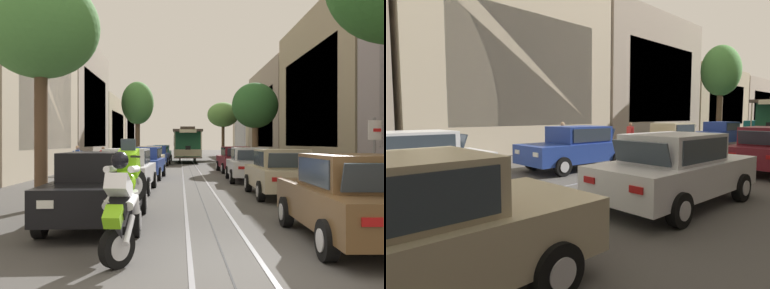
% 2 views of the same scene
% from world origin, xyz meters
% --- Properties ---
extents(ground_plane, '(160.24, 160.24, 0.00)m').
position_xyz_m(ground_plane, '(0.00, 25.64, 0.00)').
color(ground_plane, '#4C4947').
extents(building_facade_left, '(5.68, 63.80, 10.05)m').
position_xyz_m(building_facade_left, '(-10.46, 27.77, 4.45)').
color(building_facade_left, gray).
rests_on(building_facade_left, ground).
extents(parked_car_white_second_left, '(2.07, 4.39, 1.58)m').
position_xyz_m(parked_car_white_second_left, '(-2.65, 9.52, 0.80)').
color(parked_car_white_second_left, silver).
rests_on(parked_car_white_second_left, ground).
extents(parked_car_blue_mid_left, '(2.14, 4.42, 1.58)m').
position_xyz_m(parked_car_blue_mid_left, '(-2.50, 15.36, 0.80)').
color(parked_car_blue_mid_left, '#233D93').
rests_on(parked_car_blue_mid_left, ground).
extents(parked_car_beige_fourth_left, '(2.05, 4.38, 1.58)m').
position_xyz_m(parked_car_beige_fourth_left, '(-2.72, 22.52, 0.80)').
color(parked_car_beige_fourth_left, '#C1B28E').
rests_on(parked_car_beige_fourth_left, ground).
extents(parked_car_blue_fifth_left, '(2.12, 4.41, 1.58)m').
position_xyz_m(parked_car_blue_fifth_left, '(-2.53, 28.33, 0.80)').
color(parked_car_blue_fifth_left, '#233D93').
rests_on(parked_car_blue_fifth_left, ground).
extents(parked_car_teal_sixth_left, '(2.04, 4.38, 1.58)m').
position_xyz_m(parked_car_teal_sixth_left, '(-2.51, 35.35, 0.80)').
color(parked_car_teal_sixth_left, '#196B70').
rests_on(parked_car_teal_sixth_left, ground).
extents(parked_car_beige_second_right, '(2.05, 4.38, 1.58)m').
position_xyz_m(parked_car_beige_second_right, '(2.67, 7.88, 0.80)').
color(parked_car_beige_second_right, '#C1B28E').
rests_on(parked_car_beige_second_right, ground).
extents(parked_car_white_mid_right, '(2.11, 4.41, 1.58)m').
position_xyz_m(parked_car_white_mid_right, '(2.53, 13.57, 0.80)').
color(parked_car_white_mid_right, silver).
rests_on(parked_car_white_mid_right, ground).
extents(parked_car_maroon_fourth_right, '(2.09, 4.40, 1.58)m').
position_xyz_m(parked_car_maroon_fourth_right, '(2.69, 19.77, 0.80)').
color(parked_car_maroon_fourth_right, maroon).
rests_on(parked_car_maroon_fourth_right, ground).
extents(street_tree_kerb_left_second, '(2.97, 3.22, 7.46)m').
position_xyz_m(street_tree_kerb_left_second, '(-4.60, 33.03, 5.42)').
color(street_tree_kerb_left_second, brown).
rests_on(street_tree_kerb_left_second, ground).
extents(pedestrian_on_left_pavement, '(0.55, 0.29, 1.54)m').
position_xyz_m(pedestrian_on_left_pavement, '(-6.01, 23.30, 0.87)').
color(pedestrian_on_left_pavement, slate).
rests_on(pedestrian_on_left_pavement, ground).
extents(pedestrian_on_right_pavement, '(0.55, 0.39, 1.65)m').
position_xyz_m(pedestrian_on_right_pavement, '(-6.55, 18.20, 0.93)').
color(pedestrian_on_right_pavement, black).
rests_on(pedestrian_on_right_pavement, ground).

